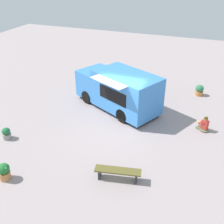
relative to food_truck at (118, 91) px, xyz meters
The scene contains 7 objects.
ground_plane 2.18m from the food_truck, 106.35° to the left, with size 40.00×40.00×0.00m, color #A49494.
food_truck is the anchor object (origin of this frame).
person_customer 4.99m from the food_truck, behind, with size 0.76×0.63×0.82m.
planter_flowering_near 6.34m from the food_truck, 50.65° to the left, with size 0.43×0.43×0.59m.
planter_flowering_far 5.55m from the food_truck, 141.12° to the right, with size 0.52×0.52×0.69m.
planter_flowering_side 7.50m from the food_truck, 72.96° to the left, with size 0.48×0.48×0.72m.
plaza_bench 5.98m from the food_truck, 109.62° to the left, with size 1.86×0.76×0.49m.
Camera 1 is at (-4.07, 11.28, 7.57)m, focal length 43.05 mm.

